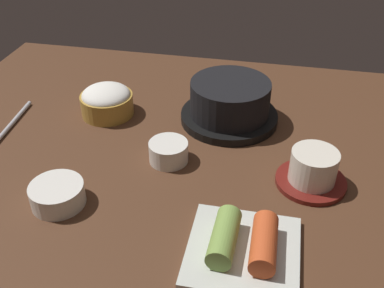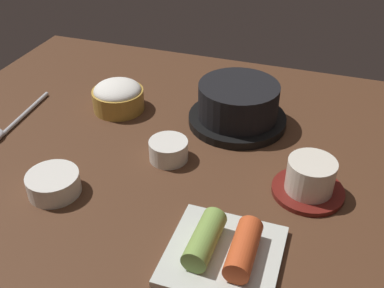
# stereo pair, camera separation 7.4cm
# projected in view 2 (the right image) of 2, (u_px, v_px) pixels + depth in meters

# --- Properties ---
(dining_table) EXTENTS (1.00, 0.76, 0.02)m
(dining_table) POSITION_uv_depth(u_px,v_px,m) (185.00, 155.00, 0.78)
(dining_table) COLOR #4C2D1C
(dining_table) RESTS_ON ground
(stone_pot) EXTENTS (0.18, 0.18, 0.08)m
(stone_pot) POSITION_uv_depth(u_px,v_px,m) (238.00, 105.00, 0.83)
(stone_pot) COLOR black
(stone_pot) RESTS_ON dining_table
(rice_bowl) EXTENTS (0.10, 0.10, 0.06)m
(rice_bowl) POSITION_uv_depth(u_px,v_px,m) (118.00, 96.00, 0.87)
(rice_bowl) COLOR #B78C38
(rice_bowl) RESTS_ON dining_table
(tea_cup_with_saucer) EXTENTS (0.11, 0.11, 0.06)m
(tea_cup_with_saucer) POSITION_uv_depth(u_px,v_px,m) (310.00, 179.00, 0.67)
(tea_cup_with_saucer) COLOR maroon
(tea_cup_with_saucer) RESTS_ON dining_table
(banchan_cup_center) EXTENTS (0.06, 0.06, 0.03)m
(banchan_cup_center) POSITION_uv_depth(u_px,v_px,m) (169.00, 149.00, 0.75)
(banchan_cup_center) COLOR white
(banchan_cup_center) RESTS_ON dining_table
(kimchi_plate) EXTENTS (0.14, 0.14, 0.04)m
(kimchi_plate) POSITION_uv_depth(u_px,v_px,m) (224.00, 250.00, 0.57)
(kimchi_plate) COLOR silver
(kimchi_plate) RESTS_ON dining_table
(side_bowl_near) EXTENTS (0.08, 0.08, 0.03)m
(side_bowl_near) POSITION_uv_depth(u_px,v_px,m) (53.00, 183.00, 0.68)
(side_bowl_near) COLOR white
(side_bowl_near) RESTS_ON dining_table
(spoon) EXTENTS (0.04, 0.19, 0.01)m
(spoon) POSITION_uv_depth(u_px,v_px,m) (3.00, 128.00, 0.82)
(spoon) COLOR #B7B7BC
(spoon) RESTS_ON dining_table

